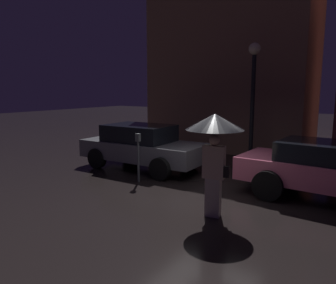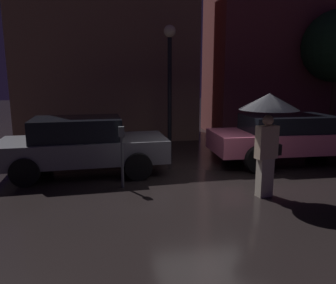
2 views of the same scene
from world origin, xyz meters
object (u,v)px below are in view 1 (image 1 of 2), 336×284
at_px(parked_car_grey, 142,146).
at_px(parking_meter, 138,152).
at_px(pedestrian_with_umbrella, 215,133).
at_px(street_lamp_near, 253,83).

xyz_separation_m(parked_car_grey, parking_meter, (0.92, -1.32, 0.09)).
xyz_separation_m(parked_car_grey, pedestrian_with_umbrella, (3.75, -2.40, 0.96)).
bearing_deg(street_lamp_near, parked_car_grey, -137.14).
xyz_separation_m(pedestrian_with_umbrella, street_lamp_near, (-1.02, 4.93, 1.06)).
relative_size(pedestrian_with_umbrella, parking_meter, 1.54).
relative_size(parked_car_grey, street_lamp_near, 1.02).
bearing_deg(street_lamp_near, pedestrian_with_umbrella, -78.32).
height_order(pedestrian_with_umbrella, street_lamp_near, street_lamp_near).
distance_m(parked_car_grey, parking_meter, 1.61).
bearing_deg(parking_meter, pedestrian_with_umbrella, -20.82).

